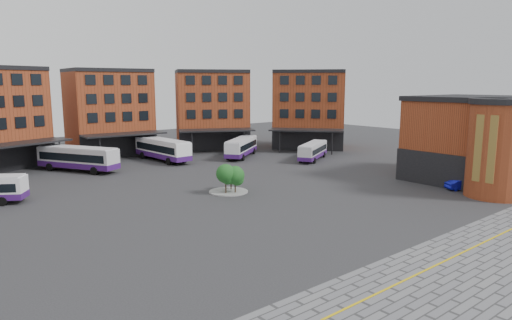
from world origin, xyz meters
TOP-DOWN VIEW (x-y plane):
  - ground at (0.00, 0.00)m, footprint 160.00×160.00m
  - yellow_line at (2.00, -14.00)m, footprint 26.00×0.15m
  - main_building at (-4.77, 38.25)m, footprint 94.14×42.48m
  - east_building at (28.70, -3.06)m, footprint 17.40×15.40m
  - tree_island at (1.95, 11.47)m, footprint 4.40×4.40m
  - bus_c at (-6.89, 35.39)m, footprint 8.37×12.01m
  - bus_d at (6.40, 35.74)m, footprint 3.64×12.43m
  - bus_e at (18.37, 30.79)m, footprint 10.44×8.64m
  - bus_f at (25.41, 21.15)m, footprint 9.66×6.65m
  - blue_car at (23.46, -4.26)m, footprint 3.89×2.94m

SIDE VIEW (x-z plane):
  - ground at x=0.00m, z-range 0.00..0.00m
  - yellow_line at x=2.00m, z-range 0.02..0.04m
  - blue_car at x=23.46m, z-range 0.00..1.23m
  - bus_f at x=25.41m, z-range 0.11..2.87m
  - bus_e at x=18.37m, z-range 0.13..3.26m
  - tree_island at x=1.95m, z-range 0.14..3.54m
  - bus_c at x=-6.89m, z-range 0.14..3.58m
  - bus_d at x=6.40m, z-range 0.14..3.61m
  - east_building at x=28.70m, z-range -0.01..10.59m
  - main_building at x=-4.77m, z-range -0.07..14.53m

